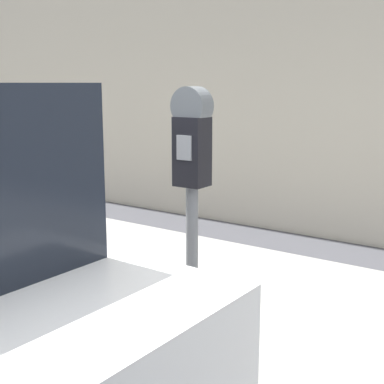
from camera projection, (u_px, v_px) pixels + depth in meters
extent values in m
cube|color=#9E9B96|center=(241.00, 315.00, 4.03)|extent=(24.00, 2.80, 0.14)
cylinder|color=slate|center=(192.00, 282.00, 3.00)|extent=(0.07, 0.07, 1.11)
cube|color=black|center=(192.00, 152.00, 2.85)|extent=(0.17, 0.14, 0.37)
cube|color=gray|center=(184.00, 148.00, 2.78)|extent=(0.09, 0.01, 0.13)
cylinder|color=slate|center=(192.00, 106.00, 2.80)|extent=(0.20, 0.11, 0.20)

